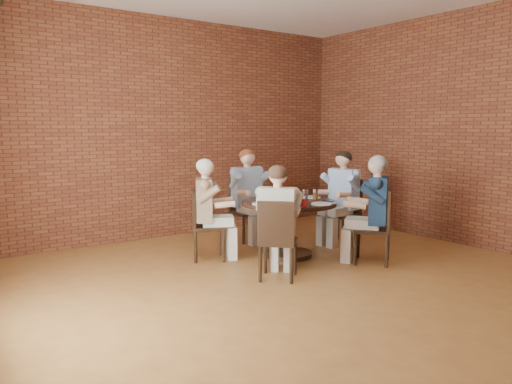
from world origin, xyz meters
TOP-DOWN VIEW (x-y plane):
  - floor at (0.00, 0.00)m, footprint 7.00×7.00m
  - wall_back at (0.00, 3.50)m, footprint 7.00×0.00m
  - wall_right at (3.25, 0.00)m, footprint 0.00×7.00m
  - dining_table at (0.72, 1.37)m, footprint 1.25×1.25m
  - chair_a at (1.93, 1.53)m, footprint 0.50×0.50m
  - diner_a at (1.84, 1.51)m, footprint 0.75×0.64m
  - chair_b at (0.84, 2.55)m, footprint 0.50×0.50m
  - diner_b at (0.83, 2.46)m, footprint 0.63×0.74m
  - chair_c at (-0.29, 1.91)m, footprint 0.56×0.56m
  - diner_c at (-0.22, 1.87)m, footprint 0.80×0.75m
  - chair_d at (-0.07, 0.61)m, footprint 0.58×0.58m
  - diner_d at (-0.01, 0.67)m, footprint 0.80×0.80m
  - chair_e at (1.44, 0.43)m, footprint 0.62×0.62m
  - diner_e at (1.38, 0.50)m, footprint 0.84×0.87m
  - plate_a at (1.19, 1.45)m, footprint 0.26×0.26m
  - plate_b at (0.84, 1.81)m, footprint 0.26×0.26m
  - plate_c at (0.27, 1.35)m, footprint 0.26×0.26m
  - plate_d at (0.87, 0.90)m, footprint 0.26×0.26m
  - glass_a at (0.99, 1.35)m, footprint 0.07×0.07m
  - glass_b at (0.81, 1.62)m, footprint 0.07×0.07m
  - glass_c at (0.46, 1.66)m, footprint 0.07×0.07m
  - glass_d at (0.61, 1.46)m, footprint 0.07×0.07m
  - glass_e at (0.39, 1.35)m, footprint 0.07×0.07m
  - glass_f at (0.58, 0.91)m, footprint 0.07×0.07m
  - glass_g at (0.78, 1.18)m, footprint 0.07×0.07m
  - glass_h at (1.11, 1.28)m, footprint 0.07×0.07m
  - smartphone at (1.15, 1.06)m, footprint 0.11×0.15m

SIDE VIEW (x-z plane):
  - floor at x=0.00m, z-range 0.00..0.00m
  - chair_d at x=-0.07m, z-range 0.04..0.96m
  - chair_c at x=-0.29m, z-range 0.04..0.97m
  - chair_e at x=1.44m, z-range 0.04..0.99m
  - chair_a at x=1.93m, z-range 0.04..1.00m
  - chair_b at x=0.84m, z-range 0.04..1.01m
  - dining_table at x=0.72m, z-range 0.15..0.90m
  - diner_d at x=-0.01m, z-range 0.00..1.30m
  - diner_c at x=-0.22m, z-range 0.00..1.31m
  - diner_e at x=1.38m, z-range 0.00..1.37m
  - diner_a at x=1.84m, z-range 0.00..1.37m
  - diner_b at x=0.83m, z-range 0.00..1.39m
  - smartphone at x=1.15m, z-range 0.75..0.76m
  - plate_a at x=1.19m, z-range 0.75..0.76m
  - plate_b at x=0.84m, z-range 0.75..0.76m
  - plate_c at x=0.27m, z-range 0.75..0.76m
  - plate_d at x=0.87m, z-range 0.75..0.76m
  - glass_a at x=0.99m, z-range 0.75..0.89m
  - glass_b at x=0.81m, z-range 0.75..0.89m
  - glass_c at x=0.46m, z-range 0.75..0.89m
  - glass_d at x=0.61m, z-range 0.75..0.89m
  - glass_e at x=0.39m, z-range 0.75..0.89m
  - glass_f at x=0.58m, z-range 0.75..0.89m
  - glass_g at x=0.78m, z-range 0.75..0.89m
  - glass_h at x=1.11m, z-range 0.75..0.89m
  - wall_back at x=0.00m, z-range -1.80..5.20m
  - wall_right at x=3.25m, z-range -1.80..5.20m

